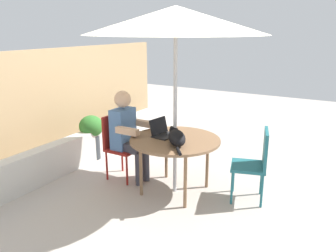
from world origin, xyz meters
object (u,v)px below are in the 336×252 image
at_px(patio_table, 175,143).
at_px(potted_plant_near_fence, 92,133).
at_px(laptop, 162,131).
at_px(person_seated, 127,131).
at_px(patio_umbrella, 176,20).
at_px(chair_occupied, 119,141).
at_px(cat, 176,137).
at_px(chair_empty, 256,160).

bearing_deg(patio_table, potted_plant_near_fence, 78.68).
bearing_deg(laptop, patio_table, -99.65).
bearing_deg(person_seated, potted_plant_near_fence, 70.64).
bearing_deg(patio_umbrella, laptop, 80.35).
distance_m(chair_occupied, laptop, 0.72).
relative_size(cat, potted_plant_near_fence, 0.78).
distance_m(patio_table, chair_occupied, 0.89).
bearing_deg(chair_occupied, chair_empty, -81.27).
xyz_separation_m(patio_umbrella, chair_empty, (0.28, -0.94, -1.57)).
relative_size(laptop, cat, 0.60).
bearing_deg(patio_table, chair_empty, -73.41).
distance_m(person_seated, laptop, 0.52).
height_order(patio_table, potted_plant_near_fence, potted_plant_near_fence).
bearing_deg(chair_empty, laptop, 101.97).
height_order(patio_table, person_seated, person_seated).
relative_size(person_seated, potted_plant_near_fence, 1.74).
height_order(patio_umbrella, chair_occupied, patio_umbrella).
bearing_deg(chair_occupied, patio_table, -90.00).
relative_size(chair_occupied, person_seated, 0.72).
distance_m(chair_occupied, potted_plant_near_fence, 0.88).
height_order(chair_empty, potted_plant_near_fence, chair_empty).
xyz_separation_m(chair_occupied, potted_plant_near_fence, (0.34, 0.80, -0.10)).
bearing_deg(potted_plant_near_fence, patio_table, -101.32).
xyz_separation_m(chair_empty, potted_plant_near_fence, (0.06, 2.62, -0.10)).
relative_size(person_seated, laptop, 3.69).
bearing_deg(patio_table, laptop, 80.35).
xyz_separation_m(laptop, cat, (-0.20, -0.32, 0.02)).
xyz_separation_m(person_seated, cat, (-0.16, -0.83, 0.10)).
height_order(laptop, cat, laptop).
relative_size(patio_umbrella, chair_empty, 2.54).
height_order(person_seated, laptop, person_seated).
bearing_deg(chair_occupied, patio_umbrella, -90.00).
relative_size(patio_umbrella, laptop, 6.77).
height_order(patio_umbrella, chair_empty, patio_umbrella).
xyz_separation_m(laptop, potted_plant_near_fence, (0.30, 1.47, -0.34)).
distance_m(chair_occupied, person_seated, 0.23).
relative_size(patio_table, potted_plant_near_fence, 1.59).
distance_m(patio_umbrella, cat, 1.32).
xyz_separation_m(patio_table, chair_occupied, (0.00, 0.88, -0.13)).
height_order(patio_umbrella, potted_plant_near_fence, patio_umbrella).
distance_m(patio_umbrella, laptop, 1.34).
height_order(patio_table, laptop, laptop).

